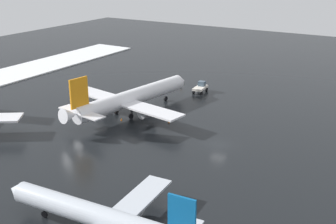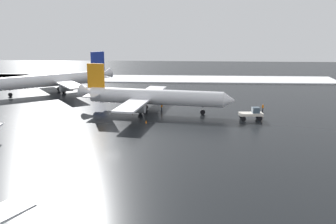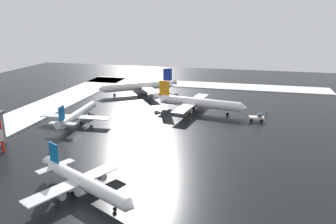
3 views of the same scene
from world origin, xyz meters
name	(u,v)px [view 3 (image 3 of 3)]	position (x,y,z in m)	size (l,w,h in m)	color
ground_plane	(169,131)	(0.00, 0.00, 0.00)	(240.00, 240.00, 0.00)	black
snow_bank_far	(21,118)	(0.00, -50.00, 0.15)	(152.00, 16.00, 0.31)	white
snow_bank_left	(202,85)	(-67.00, 0.00, 0.15)	(14.00, 116.00, 0.31)	white
airplane_distant_tail	(197,103)	(-21.53, 4.70, 3.33)	(28.22, 33.82, 10.06)	white
airplane_parked_portside	(84,182)	(38.10, -6.86, 2.60)	(21.01, 24.70, 7.86)	silver
airplane_far_rear	(78,115)	(-0.74, -29.62, 2.61)	(26.66, 22.12, 7.91)	silver
airplane_parked_starboard	(140,86)	(-42.61, -23.41, 3.38)	(25.86, 30.07, 10.24)	white
pushback_tug	(257,117)	(-16.05, 24.96, 1.28)	(2.63, 4.76, 2.50)	silver
ground_crew_by_nose_gear	(203,109)	(-22.71, 6.64, 0.97)	(0.36, 0.36, 1.71)	black
ground_crew_near_tug	(267,113)	(-23.04, 28.20, 0.97)	(0.36, 0.36, 1.71)	black
traffic_cone_near_nose	(185,111)	(-20.83, 0.63, 0.28)	(0.36, 0.36, 0.55)	orange
traffic_cone_mid_line	(191,119)	(-12.35, 4.33, 0.28)	(0.36, 0.36, 0.55)	orange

